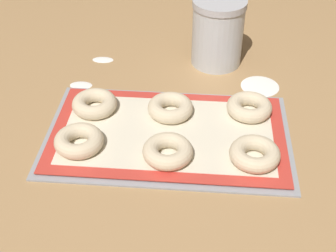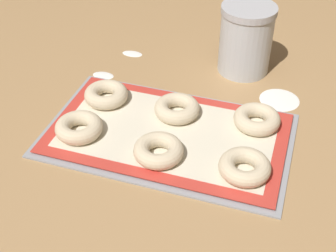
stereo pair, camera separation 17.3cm
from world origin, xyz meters
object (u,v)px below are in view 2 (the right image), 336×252
at_px(baking_tray, 168,134).
at_px(bagel_front_right, 245,167).
at_px(bagel_front_center, 159,150).
at_px(bagel_back_left, 106,95).
at_px(bagel_back_center, 177,109).
at_px(bagel_front_left, 79,127).
at_px(bagel_back_right, 257,119).
at_px(flour_canister, 246,39).

distance_m(baking_tray, bagel_front_right, 0.19).
bearing_deg(bagel_front_right, bagel_front_center, -177.79).
xyz_separation_m(bagel_back_left, bagel_back_center, (0.17, -0.00, 0.00)).
bearing_deg(bagel_front_left, bagel_back_right, 22.30).
bearing_deg(bagel_front_center, bagel_front_left, 174.91).
bearing_deg(bagel_back_left, bagel_back_right, 2.70).
height_order(baking_tray, bagel_back_left, bagel_back_left).
distance_m(bagel_back_left, bagel_back_center, 0.17).
bearing_deg(bagel_back_right, bagel_back_left, -177.30).
bearing_deg(bagel_back_right, baking_tray, -154.98).
xyz_separation_m(bagel_front_left, bagel_front_right, (0.35, -0.01, 0.00)).
distance_m(bagel_front_right, bagel_back_center, 0.22).
xyz_separation_m(baking_tray, bagel_front_right, (0.17, -0.07, 0.02)).
height_order(bagel_front_left, bagel_back_right, same).
height_order(bagel_front_left, bagel_front_right, same).
distance_m(bagel_back_left, bagel_back_right, 0.34).
bearing_deg(bagel_back_center, flour_canister, 68.09).
bearing_deg(bagel_front_right, baking_tray, 157.83).
bearing_deg(bagel_front_left, bagel_back_left, 87.42).
height_order(bagel_back_left, flour_canister, flour_canister).
xyz_separation_m(baking_tray, flour_canister, (0.10, 0.31, 0.08)).
relative_size(bagel_front_right, bagel_back_right, 1.00).
bearing_deg(bagel_front_left, baking_tray, 19.50).
bearing_deg(flour_canister, bagel_back_center, -111.91).
xyz_separation_m(bagel_back_center, bagel_back_right, (0.17, 0.02, 0.00)).
relative_size(bagel_front_left, bagel_front_right, 1.00).
bearing_deg(bagel_back_center, bagel_front_left, -144.25).
height_order(baking_tray, flour_canister, flour_canister).
bearing_deg(bagel_front_center, bagel_front_right, 2.21).
height_order(bagel_front_right, bagel_back_right, same).
bearing_deg(bagel_front_left, bagel_back_center, 35.75).
bearing_deg(bagel_front_right, bagel_front_left, 178.44).
xyz_separation_m(baking_tray, bagel_front_left, (-0.17, -0.06, 0.02)).
relative_size(bagel_front_center, bagel_front_right, 1.00).
distance_m(baking_tray, bagel_back_left, 0.18).
bearing_deg(bagel_back_left, flour_canister, 42.57).
bearing_deg(flour_canister, bagel_front_left, -126.32).
relative_size(bagel_front_right, flour_canister, 0.58).
bearing_deg(flour_canister, bagel_back_right, -72.36).
distance_m(bagel_front_center, bagel_front_right, 0.17).
bearing_deg(bagel_back_left, baking_tray, -20.86).
xyz_separation_m(bagel_back_left, flour_canister, (0.27, 0.24, 0.06)).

